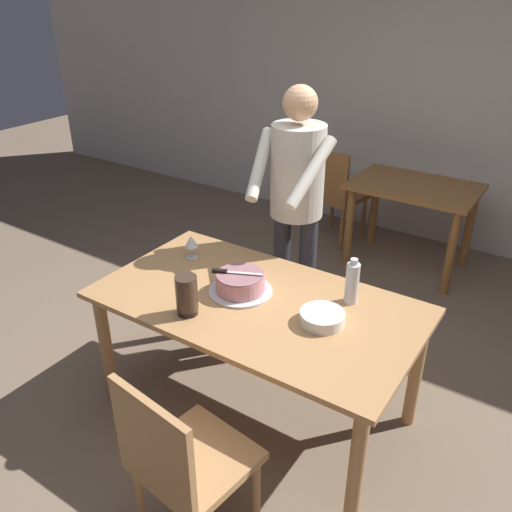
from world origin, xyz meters
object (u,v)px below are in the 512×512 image
at_px(wine_glass_near, 191,242).
at_px(water_bottle, 352,282).
at_px(person_cutting_cake, 296,196).
at_px(chair_near_side, 181,460).
at_px(background_chair_2, 334,192).
at_px(background_table, 413,204).
at_px(cake_on_platter, 240,283).
at_px(cake_knife, 227,272).
at_px(plate_stack, 322,318).
at_px(main_dining_table, 257,316).
at_px(hurricane_lamp, 187,295).

xyz_separation_m(wine_glass_near, water_bottle, (1.00, 0.07, 0.01)).
bearing_deg(person_cutting_cake, chair_near_side, -77.02).
relative_size(water_bottle, background_chair_2, 0.28).
distance_m(person_cutting_cake, background_chair_2, 1.76).
xyz_separation_m(chair_near_side, background_table, (-0.08, 3.02, 0.09)).
xyz_separation_m(cake_on_platter, cake_knife, (-0.07, -0.03, 0.06)).
bearing_deg(water_bottle, plate_stack, -98.09).
bearing_deg(cake_on_platter, wine_glass_near, 160.84).
bearing_deg(water_bottle, background_table, 98.92).
relative_size(plate_stack, background_chair_2, 0.24).
bearing_deg(plate_stack, person_cutting_cake, 128.73).
distance_m(main_dining_table, plate_stack, 0.40).
relative_size(plate_stack, person_cutting_cake, 0.13).
relative_size(cake_knife, hurricane_lamp, 1.22).
bearing_deg(hurricane_lamp, water_bottle, 40.98).
xyz_separation_m(hurricane_lamp, chair_near_side, (0.41, -0.55, -0.37)).
xyz_separation_m(water_bottle, person_cutting_cake, (-0.57, 0.42, 0.21)).
bearing_deg(wine_glass_near, main_dining_table, -17.49).
bearing_deg(background_chair_2, wine_glass_near, -88.33).
bearing_deg(background_table, main_dining_table, -92.91).
bearing_deg(background_chair_2, hurricane_lamp, -80.53).
bearing_deg(plate_stack, background_chair_2, 114.29).
height_order(cake_on_platter, background_chair_2, background_chair_2).
xyz_separation_m(cake_on_platter, water_bottle, (0.53, 0.23, 0.06)).
distance_m(hurricane_lamp, person_cutting_cake, 0.99).
height_order(cake_on_platter, plate_stack, cake_on_platter).
bearing_deg(plate_stack, water_bottle, 81.91).
relative_size(chair_near_side, background_chair_2, 1.00).
bearing_deg(cake_on_platter, background_chair_2, 103.21).
relative_size(cake_on_platter, cake_knife, 1.33).
distance_m(wine_glass_near, background_table, 2.13).
relative_size(person_cutting_cake, chair_near_side, 1.91).
bearing_deg(background_table, chair_near_side, -88.54).
distance_m(cake_on_platter, plate_stack, 0.49).
distance_m(cake_knife, person_cutting_cake, 0.72).
relative_size(cake_knife, wine_glass_near, 1.77).
relative_size(wine_glass_near, hurricane_lamp, 0.69).
relative_size(water_bottle, hurricane_lamp, 1.19).
xyz_separation_m(person_cutting_cake, chair_near_side, (0.35, -1.52, -0.58)).
relative_size(person_cutting_cake, background_table, 1.72).
bearing_deg(background_chair_2, water_bottle, -62.29).
height_order(plate_stack, wine_glass_near, wine_glass_near).
bearing_deg(main_dining_table, plate_stack, 0.80).
bearing_deg(water_bottle, cake_on_platter, -156.20).
bearing_deg(chair_near_side, water_bottle, 78.46).
bearing_deg(wine_glass_near, plate_stack, -10.55).
bearing_deg(chair_near_side, wine_glass_near, 126.93).
bearing_deg(person_cutting_cake, background_table, 79.65).
bearing_deg(plate_stack, hurricane_lamp, -153.47).
xyz_separation_m(hurricane_lamp, background_table, (0.33, 2.47, -0.28)).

